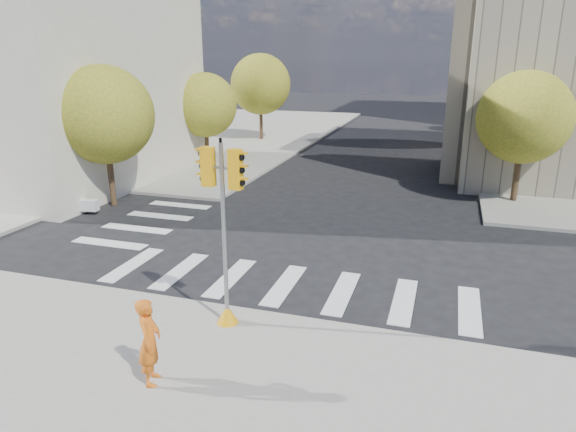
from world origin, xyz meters
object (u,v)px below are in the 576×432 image
Objects in this scene: traffic_signal at (225,249)px; lamp_near at (527,99)px; lamp_far at (504,85)px; planter_wall at (35,203)px; photographer at (149,341)px.

lamp_near is at bearing 72.77° from traffic_signal.
lamp_far is 34.11m from traffic_signal.
planter_wall is at bearing -129.29° from lamp_far.
lamp_far is at bearing -35.08° from photographer.
photographer reaches higher than planter_wall.
photographer is at bearing -48.78° from planter_wall.
lamp_far is 1.70× the size of traffic_signal.
lamp_far is 33.81m from planter_wall.
lamp_near reaches higher than traffic_signal.
photographer is 0.32× the size of planter_wall.
traffic_signal is at bearing -30.47° from photographer.
lamp_near and lamp_far have the same top height.
photographer is (-9.20, -21.68, -3.47)m from lamp_near.
lamp_far is 1.35× the size of planter_wall.
lamp_far is at bearing 90.00° from lamp_near.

